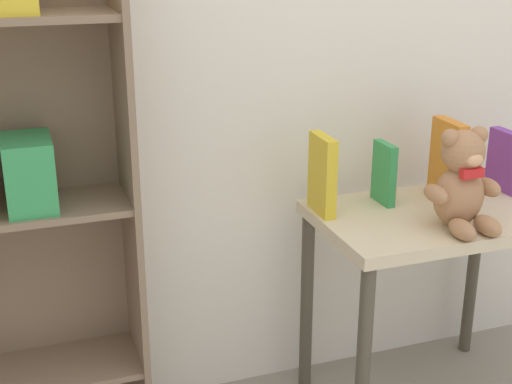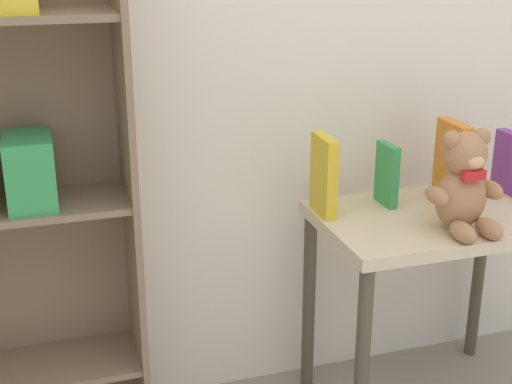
{
  "view_description": "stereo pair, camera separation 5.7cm",
  "coord_description": "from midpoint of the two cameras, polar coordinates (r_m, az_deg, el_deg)",
  "views": [
    {
      "loc": [
        -0.83,
        -0.57,
        1.39
      ],
      "look_at": [
        -0.24,
        1.13,
        0.75
      ],
      "focal_mm": 50.0,
      "sensor_mm": 36.0,
      "label": 1
    },
    {
      "loc": [
        -0.78,
        -0.58,
        1.39
      ],
      "look_at": [
        -0.24,
        1.13,
        0.75
      ],
      "focal_mm": 50.0,
      "sensor_mm": 36.0,
      "label": 2
    }
  ],
  "objects": [
    {
      "name": "book_standing_green",
      "position": [
        2.14,
        11.18,
        1.38
      ],
      "size": [
        0.03,
        0.11,
        0.18
      ],
      "primitive_type": "cube",
      "rotation": [
        0.0,
        0.0,
        0.0
      ],
      "color": "#33934C",
      "rests_on": "display_table"
    },
    {
      "name": "display_table",
      "position": [
        2.16,
        14.75,
        -4.21
      ],
      "size": [
        0.68,
        0.45,
        0.64
      ],
      "color": "beige",
      "rests_on": "ground_plane"
    },
    {
      "name": "book_standing_yellow",
      "position": [
        2.04,
        6.25,
        1.33
      ],
      "size": [
        0.04,
        0.14,
        0.23
      ],
      "primitive_type": "cube",
      "rotation": [
        0.0,
        0.0,
        -0.03
      ],
      "color": "gold",
      "rests_on": "display_table"
    },
    {
      "name": "book_standing_purple",
      "position": [
        2.34,
        20.38,
        2.17
      ],
      "size": [
        0.03,
        0.14,
        0.19
      ],
      "primitive_type": "cube",
      "rotation": [
        0.0,
        0.0,
        0.0
      ],
      "color": "purple",
      "rests_on": "display_table"
    },
    {
      "name": "teddy_bear",
      "position": [
        1.99,
        17.09,
        0.52
      ],
      "size": [
        0.21,
        0.19,
        0.28
      ],
      "color": "#A8754C",
      "rests_on": "display_table"
    },
    {
      "name": "book_standing_orange",
      "position": [
        2.23,
        16.1,
        2.39
      ],
      "size": [
        0.04,
        0.15,
        0.24
      ],
      "primitive_type": "cube",
      "rotation": [
        0.0,
        0.0,
        -0.04
      ],
      "color": "orange",
      "rests_on": "display_table"
    }
  ]
}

